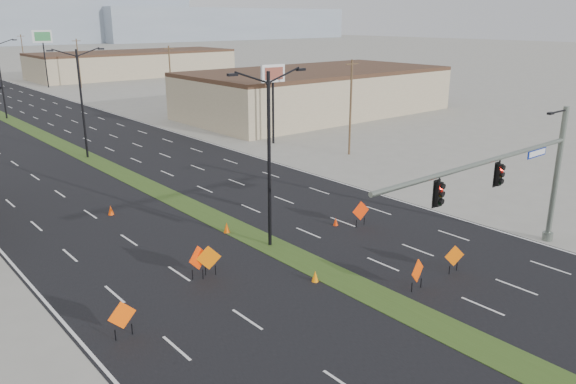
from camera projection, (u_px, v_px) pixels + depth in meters
ground at (444, 329)px, 23.95m from camera, size 600.00×600.00×0.00m
building_se_near at (316, 93)px, 76.91m from camera, size 36.00×18.00×5.50m
building_se_far at (134, 65)px, 127.01m from camera, size 44.00×16.00×5.00m
mesa_east at (220, 24)px, 343.86m from camera, size 160.00×50.00×18.00m
signal_mast at (517, 176)px, 29.23m from camera, size 16.30×0.60×8.00m
streetlight_0 at (269, 155)px, 31.12m from camera, size 5.15×0.24×10.02m
streetlight_1 at (82, 100)px, 51.62m from camera, size 5.15×0.24×10.02m
streetlight_2 at (1, 77)px, 72.11m from camera, size 5.15×0.24×10.02m
utility_pole_0 at (351, 106)px, 53.12m from camera, size 1.60×0.20×9.00m
utility_pole_1 at (170, 77)px, 78.74m from camera, size 1.60×0.20×9.00m
utility_pole_2 at (79, 63)px, 104.36m from camera, size 1.60×0.20×9.00m
utility_pole_3 at (23, 54)px, 129.97m from camera, size 1.60×0.20×9.00m
construction_sign_0 at (122, 317)px, 23.01m from camera, size 1.26×0.10×1.68m
construction_sign_1 at (198, 259)px, 28.38m from camera, size 1.28×0.41×1.76m
construction_sign_2 at (209, 259)px, 28.43m from camera, size 1.21×0.55×1.73m
construction_sign_3 at (417, 272)px, 27.09m from camera, size 1.22×0.31×1.65m
construction_sign_4 at (454, 257)px, 28.98m from camera, size 1.07×0.47×1.52m
construction_sign_5 at (361, 212)px, 35.43m from camera, size 1.25×0.26×1.68m
cone_0 at (315, 276)px, 28.14m from camera, size 0.47×0.47×0.59m
cone_1 at (227, 228)px, 34.53m from camera, size 0.43×0.43×0.68m
cone_2 at (336, 222)px, 35.77m from camera, size 0.33×0.33×0.53m
cone_3 at (111, 210)px, 37.68m from camera, size 0.43×0.43×0.66m
pole_sign_east_near at (273, 80)px, 57.36m from camera, size 2.68×0.70×8.15m
pole_sign_east_far at (43, 40)px, 103.88m from camera, size 3.37×1.39×10.51m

